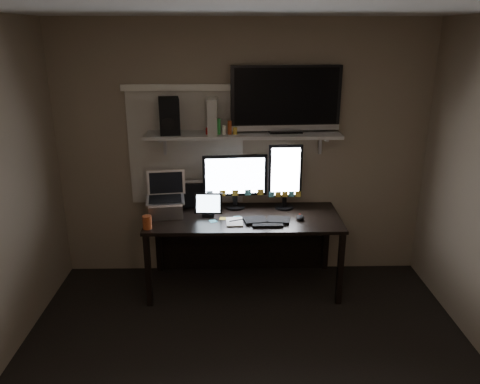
{
  "coord_description": "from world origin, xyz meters",
  "views": [
    {
      "loc": [
        -0.12,
        -2.64,
        2.35
      ],
      "look_at": [
        -0.04,
        1.25,
        1.03
      ],
      "focal_mm": 35.0,
      "sensor_mm": 36.0,
      "label": 1
    }
  ],
  "objects_px": {
    "monitor_landscape": "(235,181)",
    "cup": "(147,222)",
    "monitor_portrait": "(285,177)",
    "game_console": "(213,116)",
    "mouse": "(300,217)",
    "keyboard": "(267,220)",
    "laptop": "(165,196)",
    "tablet": "(208,205)",
    "speaker": "(169,116)",
    "tv": "(286,99)",
    "desk": "(243,229)"
  },
  "relations": [
    {
      "from": "tablet",
      "to": "game_console",
      "type": "bearing_deg",
      "value": 74.93
    },
    {
      "from": "monitor_portrait",
      "to": "monitor_landscape",
      "type": "bearing_deg",
      "value": 175.04
    },
    {
      "from": "desk",
      "to": "mouse",
      "type": "relative_size",
      "value": 16.12
    },
    {
      "from": "cup",
      "to": "monitor_landscape",
      "type": "bearing_deg",
      "value": 33.36
    },
    {
      "from": "monitor_landscape",
      "to": "mouse",
      "type": "xyz_separation_m",
      "value": [
        0.59,
        -0.33,
        -0.25
      ]
    },
    {
      "from": "monitor_portrait",
      "to": "speaker",
      "type": "distance_m",
      "value": 1.23
    },
    {
      "from": "tablet",
      "to": "tv",
      "type": "height_order",
      "value": "tv"
    },
    {
      "from": "laptop",
      "to": "game_console",
      "type": "distance_m",
      "value": 0.86
    },
    {
      "from": "keyboard",
      "to": "laptop",
      "type": "distance_m",
      "value": 0.97
    },
    {
      "from": "desk",
      "to": "tablet",
      "type": "relative_size",
      "value": 6.92
    },
    {
      "from": "keyboard",
      "to": "tablet",
      "type": "distance_m",
      "value": 0.57
    },
    {
      "from": "monitor_landscape",
      "to": "cup",
      "type": "relative_size",
      "value": 5.26
    },
    {
      "from": "mouse",
      "to": "laptop",
      "type": "relative_size",
      "value": 0.28
    },
    {
      "from": "keyboard",
      "to": "cup",
      "type": "relative_size",
      "value": 3.56
    },
    {
      "from": "mouse",
      "to": "tablet",
      "type": "height_order",
      "value": "tablet"
    },
    {
      "from": "keyboard",
      "to": "mouse",
      "type": "relative_size",
      "value": 3.76
    },
    {
      "from": "monitor_landscape",
      "to": "monitor_portrait",
      "type": "bearing_deg",
      "value": -7.37
    },
    {
      "from": "tv",
      "to": "speaker",
      "type": "bearing_deg",
      "value": 179.25
    },
    {
      "from": "monitor_portrait",
      "to": "tv",
      "type": "distance_m",
      "value": 0.73
    },
    {
      "from": "speaker",
      "to": "laptop",
      "type": "bearing_deg",
      "value": -119.87
    },
    {
      "from": "mouse",
      "to": "cup",
      "type": "bearing_deg",
      "value": -162.37
    },
    {
      "from": "speaker",
      "to": "keyboard",
      "type": "bearing_deg",
      "value": -28.87
    },
    {
      "from": "tv",
      "to": "speaker",
      "type": "relative_size",
      "value": 3.07
    },
    {
      "from": "tablet",
      "to": "cup",
      "type": "height_order",
      "value": "tablet"
    },
    {
      "from": "tablet",
      "to": "speaker",
      "type": "xyz_separation_m",
      "value": [
        -0.34,
        0.17,
        0.8
      ]
    },
    {
      "from": "tablet",
      "to": "tv",
      "type": "bearing_deg",
      "value": 19.81
    },
    {
      "from": "mouse",
      "to": "tv",
      "type": "xyz_separation_m",
      "value": [
        -0.13,
        0.33,
        1.03
      ]
    },
    {
      "from": "monitor_landscape",
      "to": "game_console",
      "type": "xyz_separation_m",
      "value": [
        -0.2,
        -0.06,
        0.64
      ]
    },
    {
      "from": "keyboard",
      "to": "mouse",
      "type": "xyz_separation_m",
      "value": [
        0.31,
        0.05,
        0.01
      ]
    },
    {
      "from": "desk",
      "to": "game_console",
      "type": "xyz_separation_m",
      "value": [
        -0.28,
        0.05,
        1.09
      ]
    },
    {
      "from": "desk",
      "to": "tv",
      "type": "distance_m",
      "value": 1.3
    },
    {
      "from": "tv",
      "to": "monitor_landscape",
      "type": "bearing_deg",
      "value": 176.2
    },
    {
      "from": "tv",
      "to": "game_console",
      "type": "height_order",
      "value": "tv"
    },
    {
      "from": "keyboard",
      "to": "cup",
      "type": "height_order",
      "value": "cup"
    },
    {
      "from": "laptop",
      "to": "game_console",
      "type": "height_order",
      "value": "game_console"
    },
    {
      "from": "monitor_portrait",
      "to": "speaker",
      "type": "relative_size",
      "value": 1.96
    },
    {
      "from": "desk",
      "to": "speaker",
      "type": "relative_size",
      "value": 5.47
    },
    {
      "from": "cup",
      "to": "game_console",
      "type": "xyz_separation_m",
      "value": [
        0.57,
        0.44,
        0.85
      ]
    },
    {
      "from": "laptop",
      "to": "tv",
      "type": "bearing_deg",
      "value": 2.66
    },
    {
      "from": "game_console",
      "to": "laptop",
      "type": "bearing_deg",
      "value": -161.76
    },
    {
      "from": "tv",
      "to": "laptop",
      "type": "bearing_deg",
      "value": -173.44
    },
    {
      "from": "monitor_portrait",
      "to": "tv",
      "type": "height_order",
      "value": "tv"
    },
    {
      "from": "game_console",
      "to": "cup",
      "type": "bearing_deg",
      "value": -141.22
    },
    {
      "from": "monitor_portrait",
      "to": "game_console",
      "type": "relative_size",
      "value": 1.99
    },
    {
      "from": "keyboard",
      "to": "laptop",
      "type": "bearing_deg",
      "value": 169.07
    },
    {
      "from": "mouse",
      "to": "cup",
      "type": "height_order",
      "value": "cup"
    },
    {
      "from": "cup",
      "to": "desk",
      "type": "bearing_deg",
      "value": 24.68
    },
    {
      "from": "mouse",
      "to": "speaker",
      "type": "height_order",
      "value": "speaker"
    },
    {
      "from": "monitor_landscape",
      "to": "keyboard",
      "type": "xyz_separation_m",
      "value": [
        0.28,
        -0.37,
        -0.26
      ]
    },
    {
      "from": "laptop",
      "to": "monitor_portrait",
      "type": "bearing_deg",
      "value": 1.43
    }
  ]
}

